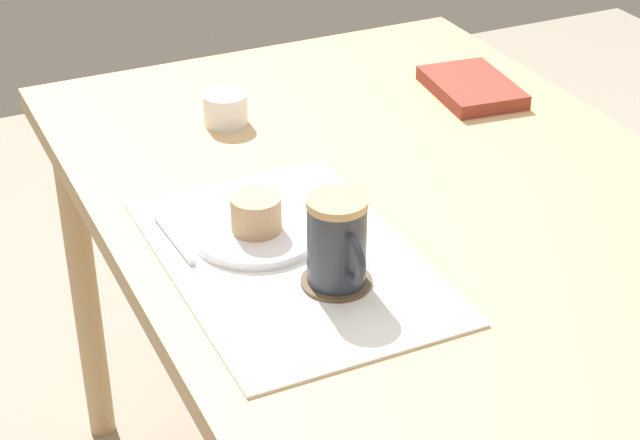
{
  "coord_description": "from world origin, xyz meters",
  "views": [
    {
      "loc": [
        1.05,
        -0.66,
        1.45
      ],
      "look_at": [
        0.02,
        -0.18,
        0.78
      ],
      "focal_mm": 60.0,
      "sensor_mm": 36.0,
      "label": 1
    }
  ],
  "objects_px": {
    "dining_table": "(431,263)",
    "small_book": "(472,87)",
    "sugar_bowl": "(225,109)",
    "pastry_plate": "(257,233)",
    "pastry": "(256,213)",
    "coffee_mug": "(338,241)"
  },
  "relations": [
    {
      "from": "dining_table",
      "to": "small_book",
      "type": "xyz_separation_m",
      "value": [
        -0.33,
        0.27,
        0.08
      ]
    },
    {
      "from": "dining_table",
      "to": "sugar_bowl",
      "type": "height_order",
      "value": "sugar_bowl"
    },
    {
      "from": "pastry_plate",
      "to": "pastry",
      "type": "xyz_separation_m",
      "value": [
        -0.0,
        0.0,
        0.03
      ]
    },
    {
      "from": "pastry_plate",
      "to": "small_book",
      "type": "distance_m",
      "value": 0.57
    },
    {
      "from": "dining_table",
      "to": "small_book",
      "type": "distance_m",
      "value": 0.43
    },
    {
      "from": "dining_table",
      "to": "pastry",
      "type": "xyz_separation_m",
      "value": [
        -0.05,
        -0.23,
        0.11
      ]
    },
    {
      "from": "pastry_plate",
      "to": "pastry",
      "type": "height_order",
      "value": "pastry"
    },
    {
      "from": "pastry_plate",
      "to": "sugar_bowl",
      "type": "xyz_separation_m",
      "value": [
        -0.35,
        0.09,
        0.02
      ]
    },
    {
      "from": "dining_table",
      "to": "sugar_bowl",
      "type": "xyz_separation_m",
      "value": [
        -0.4,
        -0.15,
        0.1
      ]
    },
    {
      "from": "pastry",
      "to": "small_book",
      "type": "height_order",
      "value": "pastry"
    },
    {
      "from": "coffee_mug",
      "to": "sugar_bowl",
      "type": "distance_m",
      "value": 0.49
    },
    {
      "from": "pastry",
      "to": "sugar_bowl",
      "type": "xyz_separation_m",
      "value": [
        -0.35,
        0.09,
        -0.01
      ]
    },
    {
      "from": "pastry_plate",
      "to": "small_book",
      "type": "relative_size",
      "value": 0.92
    },
    {
      "from": "coffee_mug",
      "to": "small_book",
      "type": "xyz_separation_m",
      "value": [
        -0.42,
        0.45,
        -0.05
      ]
    },
    {
      "from": "pastry_plate",
      "to": "coffee_mug",
      "type": "relative_size",
      "value": 1.49
    },
    {
      "from": "coffee_mug",
      "to": "sugar_bowl",
      "type": "bearing_deg",
      "value": 174.94
    },
    {
      "from": "dining_table",
      "to": "small_book",
      "type": "height_order",
      "value": "small_book"
    },
    {
      "from": "dining_table",
      "to": "sugar_bowl",
      "type": "relative_size",
      "value": 19.28
    },
    {
      "from": "dining_table",
      "to": "pastry",
      "type": "relative_size",
      "value": 20.61
    },
    {
      "from": "pastry",
      "to": "dining_table",
      "type": "bearing_deg",
      "value": 77.84
    },
    {
      "from": "sugar_bowl",
      "to": "small_book",
      "type": "height_order",
      "value": "sugar_bowl"
    },
    {
      "from": "pastry",
      "to": "coffee_mug",
      "type": "distance_m",
      "value": 0.15
    }
  ]
}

